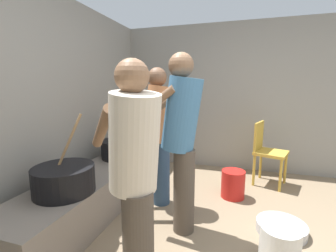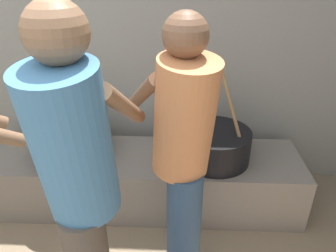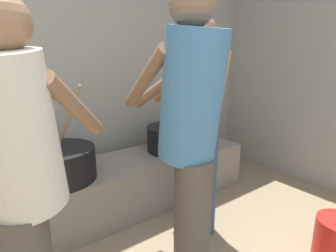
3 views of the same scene
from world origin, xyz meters
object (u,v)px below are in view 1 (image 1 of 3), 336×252
Objects in this scene: cooking_pot_secondary at (121,149)px; metal_mixing_bowl at (281,228)px; cook_in_orange_shirt at (158,129)px; bucket_red_plastic at (233,184)px; cook_in_cream_shirt at (135,169)px; cook_in_blue_shirt at (181,133)px; chair_yellow at (267,150)px; cooking_pot_main at (64,179)px; bucket_white_plastic at (279,247)px.

cooking_pot_secondary is 1.52× the size of metal_mixing_bowl.
cook_in_orange_shirt is (-0.24, -0.61, 0.34)m from cooking_pot_secondary.
cook_in_cream_shirt is at bearing 160.74° from bucket_red_plastic.
cook_in_blue_shirt is 1.73m from chair_yellow.
cook_in_orange_shirt reaches higher than chair_yellow.
bucket_red_plastic is at bearing 143.51° from chair_yellow.
cook_in_blue_shirt is 1.24m from bucket_red_plastic.
cooking_pot_main reaches higher than bucket_red_plastic.
cook_in_cream_shirt is 1.29m from bucket_white_plastic.
chair_yellow is 1.26m from metal_mixing_bowl.
cook_in_cream_shirt is (-1.20, -0.27, -0.03)m from cook_in_orange_shirt.
bucket_red_plastic is 0.76× the size of metal_mixing_bowl.
bucket_red_plastic is at bearing -19.26° from cook_in_cream_shirt.
chair_yellow is at bearing -24.31° from cook_in_cream_shirt.
bucket_white_plastic is at bearing 169.04° from metal_mixing_bowl.
cooking_pot_secondary reaches higher than chair_yellow.
cooking_pot_secondary reaches higher than metal_mixing_bowl.
cook_in_orange_shirt is 3.49× the size of metal_mixing_bowl.
cooking_pot_main is 2.02× the size of bucket_red_plastic.
cook_in_orange_shirt is 1.03× the size of cook_in_cream_shirt.
cooking_pot_secondary is at bearing 63.64° from bucket_white_plastic.
cook_in_orange_shirt reaches higher than cooking_pot_secondary.
cook_in_orange_shirt is at bearing 61.31° from bucket_white_plastic.
bucket_white_plastic is at bearing -84.28° from cooking_pot_main.
bucket_white_plastic is at bearing -60.35° from cook_in_cream_shirt.
cook_in_blue_shirt is 1.18m from bucket_white_plastic.
metal_mixing_bowl is (-0.61, -0.47, -0.13)m from bucket_red_plastic.
chair_yellow is at bearing -68.16° from cooking_pot_secondary.
metal_mixing_bowl is at bearing -70.94° from cooking_pot_main.
metal_mixing_bowl is at bearing -142.53° from bucket_red_plastic.
cooking_pot_secondary is at bearing 96.97° from bucket_red_plastic.
cook_in_cream_shirt reaches higher than bucket_white_plastic.
cooking_pot_secondary is (1.08, 0.02, -0.00)m from cooking_pot_main.
cook_in_orange_shirt reaches higher than metal_mixing_bowl.
cooking_pot_main is 0.98m from cook_in_cream_shirt.
bucket_red_plastic is (-0.57, 0.42, -0.32)m from chair_yellow.
cooking_pot_secondary reaches higher than bucket_white_plastic.
cooking_pot_secondary is at bearing 77.33° from metal_mixing_bowl.
cook_in_cream_shirt is 1.74× the size of chair_yellow.
cook_in_cream_shirt is (-1.44, -0.88, 0.31)m from cooking_pot_secondary.
cook_in_orange_shirt is 1.57m from bucket_white_plastic.
cooking_pot_main is 1.94m from bucket_red_plastic.
cook_in_blue_shirt reaches higher than cook_in_cream_shirt.
cook_in_cream_shirt is 4.71× the size of bucket_white_plastic.
cooking_pot_secondary is at bearing 1.31° from cooking_pot_main.
chair_yellow is 1.95× the size of metal_mixing_bowl.
cook_in_blue_shirt is (0.42, -0.96, 0.40)m from cooking_pot_main.
cook_in_orange_shirt is at bearing 81.68° from metal_mixing_bowl.
chair_yellow reaches higher than bucket_red_plastic.
cook_in_orange_shirt reaches higher than cooking_pot_main.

